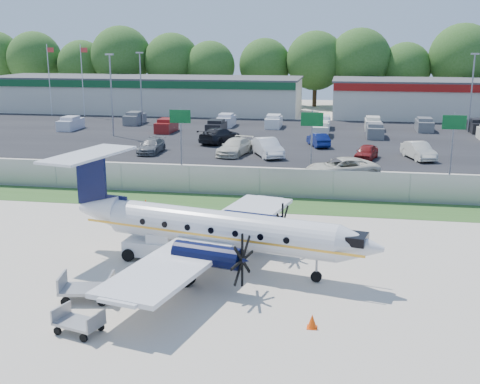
% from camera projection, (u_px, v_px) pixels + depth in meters
% --- Properties ---
extents(ground, '(170.00, 170.00, 0.00)m').
position_uv_depth(ground, '(218.00, 270.00, 28.15)').
color(ground, beige).
rests_on(ground, ground).
extents(grass_verge, '(170.00, 4.00, 0.02)m').
position_uv_depth(grass_verge, '(255.00, 204.00, 39.62)').
color(grass_verge, '#2D561E').
rests_on(grass_verge, ground).
extents(access_road, '(170.00, 8.00, 0.02)m').
position_uv_depth(access_road, '(269.00, 180.00, 46.31)').
color(access_road, black).
rests_on(access_road, ground).
extents(parking_lot, '(170.00, 32.00, 0.02)m').
position_uv_depth(parking_lot, '(292.00, 138.00, 66.37)').
color(parking_lot, black).
rests_on(parking_lot, ground).
extents(perimeter_fence, '(120.00, 0.06, 1.99)m').
position_uv_depth(perimeter_fence, '(260.00, 182.00, 41.29)').
color(perimeter_fence, gray).
rests_on(perimeter_fence, ground).
extents(building_west, '(46.40, 12.40, 5.24)m').
position_uv_depth(building_west, '(146.00, 94.00, 90.69)').
color(building_west, beige).
rests_on(building_west, ground).
extents(sign_left, '(1.80, 0.26, 5.00)m').
position_uv_depth(sign_left, '(180.00, 125.00, 50.48)').
color(sign_left, gray).
rests_on(sign_left, ground).
extents(sign_mid, '(1.80, 0.26, 5.00)m').
position_uv_depth(sign_mid, '(312.00, 128.00, 48.67)').
color(sign_mid, gray).
rests_on(sign_mid, ground).
extents(sign_right, '(1.80, 0.26, 5.00)m').
position_uv_depth(sign_right, '(453.00, 131.00, 46.85)').
color(sign_right, gray).
rests_on(sign_right, ground).
extents(flagpole_west, '(1.06, 0.12, 10.00)m').
position_uv_depth(flagpole_west, '(49.00, 76.00, 85.25)').
color(flagpole_west, silver).
rests_on(flagpole_west, ground).
extents(flagpole_east, '(1.06, 0.12, 10.00)m').
position_uv_depth(flagpole_east, '(83.00, 76.00, 84.43)').
color(flagpole_east, silver).
rests_on(flagpole_east, ground).
extents(light_pole_nw, '(0.90, 0.35, 9.09)m').
position_uv_depth(light_pole_nw, '(111.00, 89.00, 66.48)').
color(light_pole_nw, gray).
rests_on(light_pole_nw, ground).
extents(light_pole_sw, '(0.90, 0.35, 9.09)m').
position_uv_depth(light_pole_sw, '(141.00, 83.00, 76.04)').
color(light_pole_sw, gray).
rests_on(light_pole_sw, ground).
extents(light_pole_se, '(0.90, 0.35, 9.09)m').
position_uv_depth(light_pole_se, '(472.00, 87.00, 69.45)').
color(light_pole_se, gray).
rests_on(light_pole_se, ground).
extents(tree_line, '(112.00, 6.00, 14.00)m').
position_uv_depth(tree_line, '(310.00, 106.00, 98.87)').
color(tree_line, '#285218').
rests_on(tree_line, ground).
extents(aircraft, '(16.30, 15.95, 4.97)m').
position_uv_depth(aircraft, '(214.00, 228.00, 28.21)').
color(aircraft, silver).
rests_on(aircraft, ground).
extents(pushback_tug, '(2.72, 2.06, 1.40)m').
position_uv_depth(pushback_tug, '(154.00, 245.00, 29.66)').
color(pushback_tug, silver).
rests_on(pushback_tug, ground).
extents(baggage_cart_near, '(2.31, 1.61, 1.12)m').
position_uv_depth(baggage_cart_near, '(87.00, 288.00, 24.82)').
color(baggage_cart_near, gray).
rests_on(baggage_cart_near, ground).
extents(baggage_cart_far, '(1.95, 1.48, 0.91)m').
position_uv_depth(baggage_cart_far, '(79.00, 322.00, 22.03)').
color(baggage_cart_far, gray).
rests_on(baggage_cart_far, ground).
extents(cone_nose, '(0.39, 0.39, 0.55)m').
position_uv_depth(cone_nose, '(312.00, 321.00, 22.46)').
color(cone_nose, '#FB4707').
rests_on(cone_nose, ground).
extents(cone_starboard_wing, '(0.36, 0.36, 0.51)m').
position_uv_depth(cone_starboard_wing, '(146.00, 203.00, 38.88)').
color(cone_starboard_wing, '#FB4707').
rests_on(cone_starboard_wing, ground).
extents(road_car_west, '(5.92, 3.42, 1.61)m').
position_uv_depth(road_car_west, '(85.00, 179.00, 46.87)').
color(road_car_west, silver).
rests_on(road_car_west, ground).
extents(road_car_mid, '(6.41, 4.66, 1.62)m').
position_uv_depth(road_car_mid, '(341.00, 178.00, 46.93)').
color(road_car_mid, beige).
rests_on(road_car_mid, ground).
extents(parked_car_a, '(1.94, 4.65, 1.34)m').
position_uv_depth(parked_car_a, '(152.00, 153.00, 57.58)').
color(parked_car_a, '#595B5E').
rests_on(parked_car_a, ground).
extents(parked_car_b, '(3.19, 5.63, 1.54)m').
position_uv_depth(parked_car_b, '(235.00, 155.00, 56.62)').
color(parked_car_b, beige).
rests_on(parked_car_b, ground).
extents(parked_car_c, '(3.77, 5.42, 1.69)m').
position_uv_depth(parked_car_c, '(267.00, 156.00, 55.85)').
color(parked_car_c, silver).
rests_on(parked_car_c, ground).
extents(parked_car_d, '(2.54, 4.26, 1.36)m').
position_uv_depth(parked_car_d, '(366.00, 160.00, 54.37)').
color(parked_car_d, maroon).
rests_on(parked_car_d, ground).
extents(parked_car_e, '(2.97, 5.01, 1.56)m').
position_uv_depth(parked_car_e, '(418.00, 159.00, 54.58)').
color(parked_car_e, beige).
rests_on(parked_car_e, ground).
extents(parked_car_f, '(4.25, 6.09, 1.64)m').
position_uv_depth(parked_car_f, '(220.00, 143.00, 63.16)').
color(parked_car_f, black).
rests_on(parked_car_f, ground).
extents(parked_car_g, '(2.69, 4.37, 1.36)m').
position_uv_depth(parked_car_g, '(318.00, 146.00, 61.22)').
color(parked_car_g, navy).
rests_on(parked_car_g, ground).
extents(far_parking_rows, '(56.00, 10.00, 1.60)m').
position_uv_depth(far_parking_rows, '(296.00, 132.00, 71.15)').
color(far_parking_rows, gray).
rests_on(far_parking_rows, ground).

